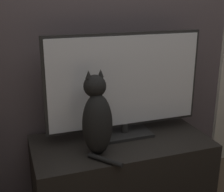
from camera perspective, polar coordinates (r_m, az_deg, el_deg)
wall_back at (r=2.12m, az=-1.32°, el=16.55°), size 4.80×0.05×2.60m
tv_stand at (r=2.14m, az=1.65°, el=-13.71°), size 1.13×0.56×0.46m
tv at (r=1.98m, az=2.39°, el=2.07°), size 1.03×0.21×0.68m
cat at (r=1.79m, az=-2.80°, el=-4.14°), size 0.19×0.31×0.50m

